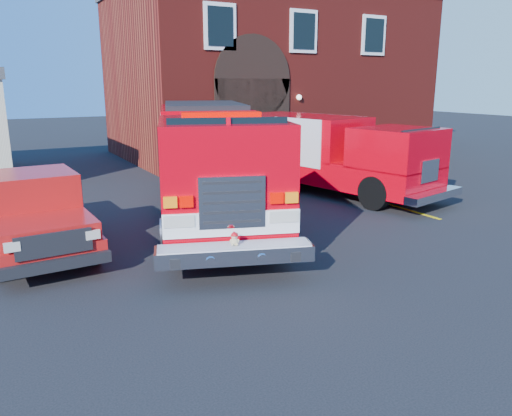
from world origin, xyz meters
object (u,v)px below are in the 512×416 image
fire_engine (211,160)px  pickup_truck (32,212)px  secondary_truck (330,151)px  fire_station (265,74)px

fire_engine → pickup_truck: (-4.90, -0.61, -0.78)m
fire_engine → secondary_truck: fire_engine is taller
pickup_truck → secondary_truck: 10.25m
fire_station → secondary_truck: bearing=-106.8°
fire_station → secondary_truck: 10.53m
fire_engine → pickup_truck: fire_engine is taller
secondary_truck → fire_station: bearing=73.2°
fire_engine → secondary_truck: bearing=12.6°
fire_engine → secondary_truck: (5.18, 1.15, -0.22)m
fire_station → pickup_truck: fire_station is taller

